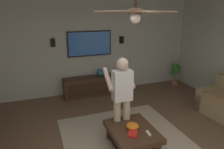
{
  "coord_description": "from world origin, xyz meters",
  "views": [
    {
      "loc": [
        -2.66,
        1.44,
        2.51
      ],
      "look_at": [
        1.36,
        -0.03,
        1.16
      ],
      "focal_mm": 34.36,
      "sensor_mm": 36.0,
      "label": 1
    }
  ],
  "objects_px": {
    "media_console": "(93,86)",
    "person_standing": "(122,94)",
    "bowl": "(133,126)",
    "ceiling_fan": "(136,13)",
    "tv": "(90,44)",
    "wall_speaker_left": "(122,40)",
    "coffee_table": "(132,134)",
    "potted_plant_short": "(176,71)",
    "vase_round": "(100,72)",
    "book": "(133,134)",
    "wall_speaker_right": "(53,43)",
    "remote_white": "(148,133)"
  },
  "relations": [
    {
      "from": "remote_white",
      "to": "tv",
      "type": "bearing_deg",
      "value": -168.85
    },
    {
      "from": "remote_white",
      "to": "wall_speaker_right",
      "type": "distance_m",
      "value": 3.62
    },
    {
      "from": "person_standing",
      "to": "ceiling_fan",
      "type": "distance_m",
      "value": 1.58
    },
    {
      "from": "coffee_table",
      "to": "media_console",
      "type": "height_order",
      "value": "media_console"
    },
    {
      "from": "potted_plant_short",
      "to": "vase_round",
      "type": "distance_m",
      "value": 2.54
    },
    {
      "from": "potted_plant_short",
      "to": "wall_speaker_left",
      "type": "xyz_separation_m",
      "value": [
        0.41,
        1.77,
        1.04
      ]
    },
    {
      "from": "coffee_table",
      "to": "remote_white",
      "type": "bearing_deg",
      "value": -140.54
    },
    {
      "from": "bowl",
      "to": "wall_speaker_left",
      "type": "distance_m",
      "value": 3.3
    },
    {
      "from": "book",
      "to": "wall_speaker_right",
      "type": "xyz_separation_m",
      "value": [
        3.12,
        0.95,
        1.16
      ]
    },
    {
      "from": "tv",
      "to": "ceiling_fan",
      "type": "height_order",
      "value": "ceiling_fan"
    },
    {
      "from": "person_standing",
      "to": "ceiling_fan",
      "type": "relative_size",
      "value": 1.41
    },
    {
      "from": "wall_speaker_left",
      "to": "coffee_table",
      "type": "bearing_deg",
      "value": 161.23
    },
    {
      "from": "bowl",
      "to": "book",
      "type": "relative_size",
      "value": 1.06
    },
    {
      "from": "remote_white",
      "to": "wall_speaker_left",
      "type": "xyz_separation_m",
      "value": [
        3.2,
        -0.81,
        1.14
      ]
    },
    {
      "from": "person_standing",
      "to": "remote_white",
      "type": "distance_m",
      "value": 0.86
    },
    {
      "from": "wall_speaker_right",
      "to": "vase_round",
      "type": "bearing_deg",
      "value": -99.36
    },
    {
      "from": "potted_plant_short",
      "to": "wall_speaker_right",
      "type": "bearing_deg",
      "value": 83.89
    },
    {
      "from": "media_console",
      "to": "wall_speaker_left",
      "type": "height_order",
      "value": "wall_speaker_left"
    },
    {
      "from": "bowl",
      "to": "wall_speaker_left",
      "type": "height_order",
      "value": "wall_speaker_left"
    },
    {
      "from": "wall_speaker_left",
      "to": "ceiling_fan",
      "type": "distance_m",
      "value": 3.39
    },
    {
      "from": "media_console",
      "to": "person_standing",
      "type": "xyz_separation_m",
      "value": [
        -2.3,
        0.05,
        0.66
      ]
    },
    {
      "from": "bowl",
      "to": "wall_speaker_left",
      "type": "xyz_separation_m",
      "value": [
        2.95,
        -1.0,
        1.1
      ]
    },
    {
      "from": "media_console",
      "to": "bowl",
      "type": "xyz_separation_m",
      "value": [
        -2.69,
        -0.01,
        0.18
      ]
    },
    {
      "from": "person_standing",
      "to": "ceiling_fan",
      "type": "height_order",
      "value": "ceiling_fan"
    },
    {
      "from": "bowl",
      "to": "ceiling_fan",
      "type": "height_order",
      "value": "ceiling_fan"
    },
    {
      "from": "vase_round",
      "to": "ceiling_fan",
      "type": "xyz_separation_m",
      "value": [
        -2.88,
        0.32,
        1.76
      ]
    },
    {
      "from": "bowl",
      "to": "book",
      "type": "xyz_separation_m",
      "value": [
        -0.18,
        0.08,
        -0.03
      ]
    },
    {
      "from": "coffee_table",
      "to": "media_console",
      "type": "xyz_separation_m",
      "value": [
        2.71,
        0.0,
        -0.02
      ]
    },
    {
      "from": "coffee_table",
      "to": "vase_round",
      "type": "height_order",
      "value": "vase_round"
    },
    {
      "from": "media_console",
      "to": "tv",
      "type": "bearing_deg",
      "value": 180.0
    },
    {
      "from": "remote_white",
      "to": "book",
      "type": "height_order",
      "value": "book"
    },
    {
      "from": "potted_plant_short",
      "to": "remote_white",
      "type": "relative_size",
      "value": 4.98
    },
    {
      "from": "ceiling_fan",
      "to": "vase_round",
      "type": "bearing_deg",
      "value": -6.41
    },
    {
      "from": "book",
      "to": "coffee_table",
      "type": "bearing_deg",
      "value": -167.2
    },
    {
      "from": "bowl",
      "to": "book",
      "type": "bearing_deg",
      "value": 156.12
    },
    {
      "from": "coffee_table",
      "to": "ceiling_fan",
      "type": "xyz_separation_m",
      "value": [
        -0.13,
        0.07,
        2.13
      ]
    },
    {
      "from": "bowl",
      "to": "wall_speaker_left",
      "type": "relative_size",
      "value": 1.06
    },
    {
      "from": "tv",
      "to": "wall_speaker_left",
      "type": "distance_m",
      "value": 1.01
    },
    {
      "from": "wall_speaker_left",
      "to": "potted_plant_short",
      "type": "bearing_deg",
      "value": -102.93
    },
    {
      "from": "media_console",
      "to": "person_standing",
      "type": "height_order",
      "value": "person_standing"
    },
    {
      "from": "media_console",
      "to": "bowl",
      "type": "bearing_deg",
      "value": 0.17
    },
    {
      "from": "remote_white",
      "to": "wall_speaker_left",
      "type": "bearing_deg",
      "value": 173.42
    },
    {
      "from": "wall_speaker_left",
      "to": "book",
      "type": "bearing_deg",
      "value": 161.0
    },
    {
      "from": "tv",
      "to": "wall_speaker_right",
      "type": "xyz_separation_m",
      "value": [
        0.01,
        1.02,
        0.08
      ]
    },
    {
      "from": "remote_white",
      "to": "coffee_table",
      "type": "bearing_deg",
      "value": -132.93
    },
    {
      "from": "media_console",
      "to": "remote_white",
      "type": "distance_m",
      "value": 2.95
    },
    {
      "from": "vase_round",
      "to": "remote_white",
      "type": "bearing_deg",
      "value": 178.98
    },
    {
      "from": "wall_speaker_right",
      "to": "tv",
      "type": "bearing_deg",
      "value": -90.74
    },
    {
      "from": "coffee_table",
      "to": "wall_speaker_left",
      "type": "height_order",
      "value": "wall_speaker_left"
    },
    {
      "from": "media_console",
      "to": "coffee_table",
      "type": "bearing_deg",
      "value": 0.0
    }
  ]
}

